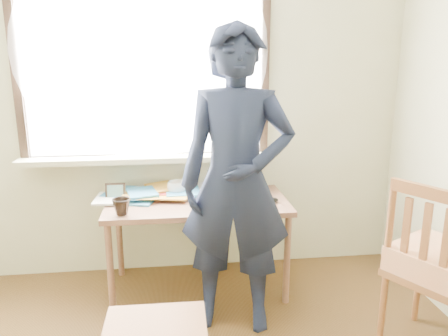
{
  "coord_description": "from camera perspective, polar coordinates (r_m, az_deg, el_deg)",
  "views": [
    {
      "loc": [
        -0.03,
        -1.29,
        1.67
      ],
      "look_at": [
        0.25,
        0.95,
        1.09
      ],
      "focal_mm": 35.0,
      "sensor_mm": 36.0,
      "label": 1
    }
  ],
  "objects": [
    {
      "name": "room_shell",
      "position": [
        1.49,
        -7.05,
        13.16
      ],
      "size": [
        3.52,
        4.02,
        2.61
      ],
      "color": "beige",
      "rests_on": "ground"
    },
    {
      "name": "desk_clutter",
      "position": [
        3.2,
        -9.69,
        -3.28
      ],
      "size": [
        0.73,
        0.49,
        0.06
      ],
      "color": "teal",
      "rests_on": "desk"
    },
    {
      "name": "laptop",
      "position": [
        3.06,
        1.14,
        -3.41
      ],
      "size": [
        0.35,
        0.3,
        0.21
      ],
      "color": "black",
      "rests_on": "desk"
    },
    {
      "name": "mug_white",
      "position": [
        3.2,
        -6.21,
        -2.67
      ],
      "size": [
        0.19,
        0.19,
        0.11
      ],
      "primitive_type": "imported",
      "rotation": [
        0.0,
        0.0,
        0.65
      ],
      "color": "white",
      "rests_on": "desk"
    },
    {
      "name": "desk",
      "position": [
        3.11,
        -3.48,
        -5.51
      ],
      "size": [
        1.27,
        0.63,
        0.68
      ],
      "color": "brown",
      "rests_on": "ground"
    },
    {
      "name": "person",
      "position": [
        2.61,
        1.63,
        -1.94
      ],
      "size": [
        0.76,
        0.57,
        1.86
      ],
      "primitive_type": "imported",
      "rotation": [
        0.0,
        0.0,
        -0.21
      ],
      "color": "black",
      "rests_on": "ground"
    },
    {
      "name": "mug_dark",
      "position": [
        2.88,
        -13.24,
        -4.93
      ],
      "size": [
        0.16,
        0.16,
        0.11
      ],
      "primitive_type": "imported",
      "rotation": [
        0.0,
        0.0,
        -0.73
      ],
      "color": "black",
      "rests_on": "desk"
    },
    {
      "name": "picture_frame",
      "position": [
        3.18,
        -13.99,
        -3.06
      ],
      "size": [
        0.14,
        0.02,
        0.11
      ],
      "color": "black",
      "rests_on": "desk"
    },
    {
      "name": "book_b",
      "position": [
        3.36,
        2.13,
        -2.53
      ],
      "size": [
        0.24,
        0.27,
        0.02
      ],
      "primitive_type": "imported",
      "rotation": [
        0.0,
        0.0,
        -0.41
      ],
      "color": "white",
      "rests_on": "desk"
    },
    {
      "name": "book_a",
      "position": [
        3.26,
        -10.95,
        -3.28
      ],
      "size": [
        0.29,
        0.33,
        0.03
      ],
      "primitive_type": "imported",
      "rotation": [
        0.0,
        0.0,
        0.39
      ],
      "color": "white",
      "rests_on": "desk"
    },
    {
      "name": "side_chair",
      "position": [
        2.76,
        26.23,
        -11.25
      ],
      "size": [
        0.63,
        0.64,
        1.03
      ],
      "color": "#935A30",
      "rests_on": "ground"
    },
    {
      "name": "mouse",
      "position": [
        3.06,
        6.27,
        -4.18
      ],
      "size": [
        0.09,
        0.06,
        0.04
      ],
      "primitive_type": "ellipsoid",
      "color": "black",
      "rests_on": "desk"
    }
  ]
}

